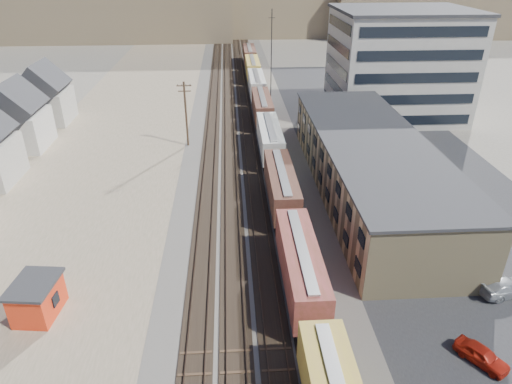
{
  "coord_description": "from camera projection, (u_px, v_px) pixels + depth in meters",
  "views": [
    {
      "loc": [
        -2.01,
        -24.84,
        26.78
      ],
      "look_at": [
        0.75,
        20.12,
        3.0
      ],
      "focal_mm": 32.0,
      "sensor_mm": 36.0,
      "label": 1
    }
  ],
  "objects": [
    {
      "name": "radio_mast",
      "position": [
        271.0,
        60.0,
        83.56
      ],
      "size": [
        1.2,
        0.16,
        18.0
      ],
      "color": "black",
      "rests_on": "ground"
    },
    {
      "name": "parked_car_blue",
      "position": [
        396.0,
        126.0,
        77.07
      ],
      "size": [
        5.53,
        4.28,
        1.4
      ],
      "primitive_type": "imported",
      "rotation": [
        0.0,
        0.0,
        1.12
      ],
      "color": "navy",
      "rests_on": "ground"
    },
    {
      "name": "parked_car_red",
      "position": [
        482.0,
        355.0,
        33.29
      ],
      "size": [
        3.52,
        4.14,
        1.34
      ],
      "primitive_type": "imported",
      "rotation": [
        0.0,
        0.0,
        0.6
      ],
      "color": "#A81D0F",
      "rests_on": "ground"
    },
    {
      "name": "office_tower",
      "position": [
        398.0,
        64.0,
        80.24
      ],
      "size": [
        22.6,
        18.6,
        18.45
      ],
      "color": "#9E998E",
      "rests_on": "ground"
    },
    {
      "name": "ground",
      "position": [
        262.0,
        351.0,
        34.54
      ],
      "size": [
        300.0,
        300.0,
        0.0
      ],
      "primitive_type": "plane",
      "color": "#6B6356",
      "rests_on": "ground"
    },
    {
      "name": "parked_car_far",
      "position": [
        394.0,
        124.0,
        78.05
      ],
      "size": [
        2.2,
        4.26,
        1.39
      ],
      "primitive_type": "imported",
      "rotation": [
        0.0,
        0.0,
        -0.14
      ],
      "color": "silver",
      "rests_on": "ground"
    },
    {
      "name": "freight_train",
      "position": [
        266.0,
        121.0,
        72.92
      ],
      "size": [
        3.0,
        119.74,
        4.46
      ],
      "color": "black",
      "rests_on": "ground"
    },
    {
      "name": "ballast_bed",
      "position": [
        241.0,
        127.0,
        78.66
      ],
      "size": [
        18.0,
        200.0,
        0.06
      ],
      "primitive_type": "cube",
      "color": "#4C4742",
      "rests_on": "ground"
    },
    {
      "name": "warehouse",
      "position": [
        370.0,
        165.0,
        55.71
      ],
      "size": [
        12.4,
        40.4,
        7.25
      ],
      "color": "tan",
      "rests_on": "ground"
    },
    {
      "name": "rail_tracks",
      "position": [
        238.0,
        126.0,
        78.59
      ],
      "size": [
        11.4,
        200.0,
        0.24
      ],
      "color": "black",
      "rests_on": "ground"
    },
    {
      "name": "utility_pole_north",
      "position": [
        186.0,
        113.0,
        68.67
      ],
      "size": [
        2.2,
        0.32,
        10.0
      ],
      "color": "#382619",
      "rests_on": "ground"
    },
    {
      "name": "asphalt_lot",
      "position": [
        395.0,
        158.0,
        66.61
      ],
      "size": [
        26.0,
        120.0,
        0.04
      ],
      "primitive_type": "cube",
      "color": "#232326",
      "rests_on": "ground"
    },
    {
      "name": "dirt_yard",
      "position": [
        111.0,
        152.0,
        68.75
      ],
      "size": [
        24.0,
        180.0,
        0.03
      ],
      "primitive_type": "cube",
      "color": "#726A4E",
      "rests_on": "ground"
    },
    {
      "name": "maintenance_shed",
      "position": [
        37.0,
        298.0,
        37.32
      ],
      "size": [
        3.9,
        4.78,
        3.24
      ],
      "color": "red",
      "rests_on": "ground"
    },
    {
      "name": "parked_car_silver",
      "position": [
        507.0,
        287.0,
        39.92
      ],
      "size": [
        5.45,
        3.18,
        1.48
      ],
      "primitive_type": "imported",
      "rotation": [
        0.0,
        0.0,
        1.8
      ],
      "color": "#989B9F",
      "rests_on": "ground"
    }
  ]
}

